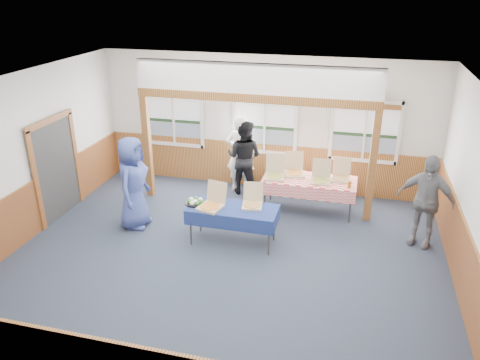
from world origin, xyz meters
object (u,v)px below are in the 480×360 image
(woman_white, at_px, (240,154))
(person_grey, at_px, (425,201))
(table_left, at_px, (233,210))
(table_right, at_px, (309,181))
(woman_black, at_px, (244,157))
(man_blue, at_px, (133,183))

(woman_white, bearing_deg, person_grey, 160.98)
(table_left, height_order, person_grey, person_grey)
(table_right, distance_m, woman_black, 1.73)
(table_right, relative_size, man_blue, 1.12)
(person_grey, bearing_deg, man_blue, -152.18)
(woman_black, bearing_deg, table_right, 168.18)
(man_blue, bearing_deg, woman_white, -39.40)
(woman_black, bearing_deg, person_grey, 167.79)
(woman_white, xyz_separation_m, woman_black, (0.10, -0.04, -0.05))
(woman_white, relative_size, man_blue, 0.98)
(woman_black, height_order, person_grey, person_grey)
(woman_white, bearing_deg, table_left, 102.67)
(table_left, relative_size, person_grey, 1.00)
(woman_white, distance_m, man_blue, 2.78)
(table_right, distance_m, woman_white, 1.85)
(woman_black, bearing_deg, table_left, 107.24)
(woman_black, height_order, man_blue, man_blue)
(man_blue, distance_m, person_grey, 5.70)
(woman_black, relative_size, man_blue, 0.93)
(man_blue, xyz_separation_m, person_grey, (5.65, 0.71, -0.05))
(person_grey, bearing_deg, woman_black, 180.00)
(woman_white, height_order, man_blue, man_blue)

